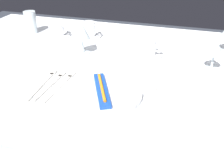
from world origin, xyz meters
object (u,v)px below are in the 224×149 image
(spoon_soup, at_px, (161,97))
(fork_outer, at_px, (61,85))
(fork_inner, at_px, (52,84))
(coffee_cup_left, at_px, (147,47))
(wine_glass_centre, at_px, (82,32))
(coffee_cup_right, at_px, (89,29))
(dinner_plate, at_px, (102,94))
(coffee_cup_far, at_px, (57,29))
(wine_glass_left, at_px, (215,49))
(drink_tumbler, at_px, (31,22))
(spoon_dessert, at_px, (170,100))
(spoon_tea, at_px, (180,101))
(dinner_knife, at_px, (152,100))
(toothbrush_package, at_px, (102,89))
(fork_salad, at_px, (44,83))

(spoon_soup, bearing_deg, fork_outer, -176.59)
(fork_inner, distance_m, coffee_cup_left, 0.46)
(fork_inner, bearing_deg, wine_glass_centre, 89.44)
(fork_outer, bearing_deg, coffee_cup_right, 99.75)
(dinner_plate, distance_m, coffee_cup_far, 0.64)
(coffee_cup_left, distance_m, wine_glass_left, 0.29)
(spoon_soup, distance_m, wine_glass_left, 0.32)
(coffee_cup_far, bearing_deg, fork_outer, -61.37)
(coffee_cup_far, bearing_deg, drink_tumbler, 175.63)
(drink_tumbler, bearing_deg, spoon_dessert, -29.78)
(fork_inner, distance_m, spoon_tea, 0.46)
(dinner_knife, xyz_separation_m, coffee_cup_right, (-0.42, 0.50, 0.04))
(spoon_dessert, distance_m, coffee_cup_far, 0.78)
(spoon_tea, bearing_deg, dinner_plate, -171.78)
(spoon_tea, bearing_deg, toothbrush_package, -171.78)
(wine_glass_left, relative_size, drink_tumbler, 1.09)
(dinner_knife, bearing_deg, fork_outer, 179.75)
(coffee_cup_right, distance_m, coffee_cup_far, 0.17)
(fork_inner, height_order, wine_glass_centre, wine_glass_centre)
(coffee_cup_right, relative_size, coffee_cup_far, 0.98)
(coffee_cup_right, bearing_deg, wine_glass_centre, -76.05)
(dinner_knife, bearing_deg, wine_glass_left, 55.44)
(coffee_cup_right, bearing_deg, spoon_dessert, -45.79)
(dinner_knife, height_order, spoon_dessert, spoon_dessert)
(coffee_cup_left, bearing_deg, spoon_soup, -72.15)
(fork_outer, xyz_separation_m, drink_tumbler, (-0.41, 0.47, 0.06))
(fork_salad, relative_size, coffee_cup_left, 2.13)
(fork_inner, bearing_deg, wine_glass_left, 26.97)
(spoon_tea, height_order, coffee_cup_left, coffee_cup_left)
(dinner_plate, xyz_separation_m, fork_salad, (-0.23, 0.02, -0.01))
(dinner_knife, relative_size, spoon_dessert, 0.98)
(wine_glass_left, bearing_deg, toothbrush_package, -139.98)
(coffee_cup_far, relative_size, drink_tumbler, 0.84)
(dinner_plate, relative_size, fork_inner, 1.23)
(coffee_cup_far, bearing_deg, dinner_plate, -49.39)
(dinner_plate, relative_size, wine_glass_centre, 1.84)
(toothbrush_package, height_order, wine_glass_centre, wine_glass_centre)
(dinner_knife, distance_m, coffee_cup_left, 0.36)
(toothbrush_package, relative_size, coffee_cup_right, 2.05)
(toothbrush_package, bearing_deg, fork_salad, 175.24)
(toothbrush_package, bearing_deg, spoon_soup, 12.92)
(drink_tumbler, bearing_deg, spoon_tea, -28.86)
(fork_salad, height_order, coffee_cup_far, coffee_cup_far)
(toothbrush_package, distance_m, coffee_cup_right, 0.58)
(drink_tumbler, bearing_deg, fork_outer, -48.75)
(spoon_soup, xyz_separation_m, drink_tumbler, (-0.77, 0.45, 0.06))
(dinner_plate, distance_m, spoon_dessert, 0.23)
(dinner_plate, relative_size, spoon_tea, 1.33)
(dinner_plate, xyz_separation_m, dinner_knife, (0.17, 0.02, -0.01))
(fork_inner, bearing_deg, spoon_tea, 2.39)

